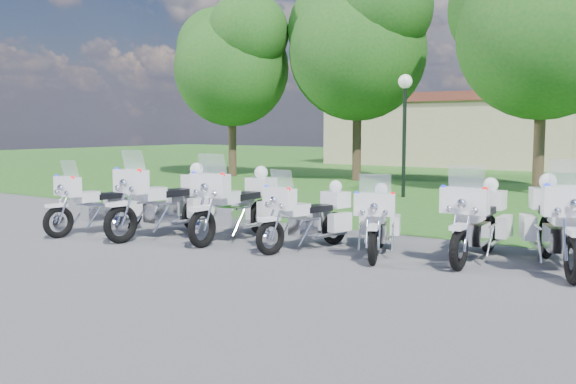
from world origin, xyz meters
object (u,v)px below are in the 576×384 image
Objects in this scene: motorcycle_2 at (238,203)px; motorcycle_0 at (101,202)px; motorcycle_3 at (309,215)px; motorcycle_6 at (557,222)px; lamp_post at (405,104)px; motorcycle_1 at (166,200)px; motorcycle_4 at (378,220)px; motorcycle_5 at (478,219)px.

motorcycle_0 is at bearing 17.25° from motorcycle_2.
motorcycle_6 reaches higher than motorcycle_3.
motorcycle_2 is at bearing -86.46° from lamp_post.
motorcycle_1 is 3.18m from motorcycle_3.
lamp_post is (2.35, 9.87, 2.27)m from motorcycle_0.
motorcycle_6 is at bearing -51.64° from lamp_post.
motorcycle_3 is (3.13, 0.52, -0.13)m from motorcycle_1.
motorcycle_4 is at bearing -67.84° from lamp_post.
motorcycle_0 is 4.69m from motorcycle_3.
motorcycle_3 is at bearing 12.72° from motorcycle_5.
motorcycle_4 is 0.85× the size of motorcycle_5.
motorcycle_0 is 0.90× the size of motorcycle_2.
motorcycle_6 is (4.09, 0.88, 0.12)m from motorcycle_3.
motorcycle_3 is 1.30m from motorcycle_4.
motorcycle_4 is (5.87, 1.23, -0.04)m from motorcycle_0.
motorcycle_5 is at bearing 177.77° from motorcycle_4.
motorcycle_2 is 2.98m from motorcycle_4.
lamp_post is at bearing -89.93° from motorcycle_1.
motorcycle_6 is (1.24, 0.08, 0.06)m from motorcycle_5.
motorcycle_0 reaches higher than motorcycle_4.
motorcycle_6 reaches higher than motorcycle_5.
motorcycle_6 is (7.22, 1.40, -0.01)m from motorcycle_1.
motorcycle_6 is at bearing 170.82° from motorcycle_4.
motorcycle_3 is at bearing -165.08° from motorcycle_1.
motorcycle_0 is 0.60× the size of lamp_post.
motorcycle_1 is at bearing 18.13° from motorcycle_2.
motorcycle_3 is 2.96m from motorcycle_5.
motorcycle_5 is (7.44, 1.80, 0.03)m from motorcycle_0.
motorcycle_1 is 4.48m from motorcycle_4.
motorcycle_5 is (1.57, 0.57, 0.07)m from motorcycle_4.
motorcycle_2 reaches higher than motorcycle_5.
motorcycle_1 is at bearing 9.48° from motorcycle_5.
motorcycle_2 is 0.67× the size of lamp_post.
motorcycle_1 is (1.45, 0.48, 0.09)m from motorcycle_0.
motorcycle_2 is at bearing -153.58° from motorcycle_0.
motorcycle_1 reaches higher than motorcycle_5.
motorcycle_2 is 1.18× the size of motorcycle_3.
motorcycle_2 is 9.16m from lamp_post.
lamp_post reaches higher than motorcycle_6.
motorcycle_4 is (1.28, 0.23, -0.01)m from motorcycle_3.
motorcycle_2 is at bearing -18.09° from motorcycle_4.
motorcycle_6 is (5.78, 0.88, 0.01)m from motorcycle_2.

